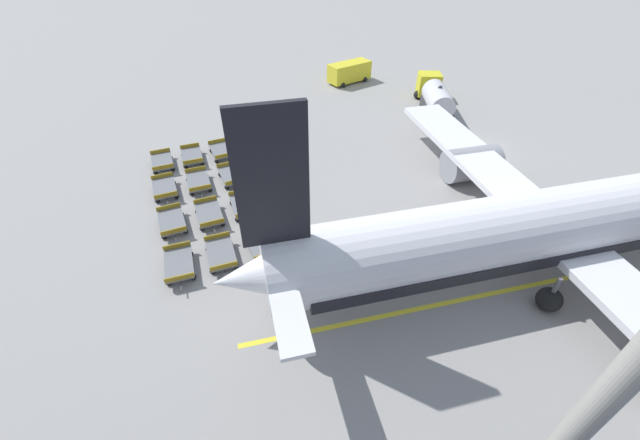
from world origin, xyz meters
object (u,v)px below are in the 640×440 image
object	(u,v)px
baggage_dolly_row_mid_a_col_a	(192,156)
baggage_dolly_row_mid_a_col_c	(209,214)
baggage_dolly_row_mid_b_col_b	(232,175)
service_van	(349,72)
airplane	(577,222)
fuel_tanker_primary	(435,99)
baggage_dolly_row_mid_b_col_a	(221,151)
baggage_dolly_row_near_col_a	(162,162)
baggage_dolly_row_mid_b_col_c	(244,206)
baggage_dolly_row_near_col_b	(165,188)
baggage_dolly_row_mid_a_col_d	(221,254)
baggage_dolly_row_near_col_d	(179,264)
baggage_dolly_row_mid_a_col_b	(198,181)
baggage_dolly_row_mid_b_col_d	(261,244)
baggage_dolly_row_near_col_c	(172,222)

from	to	relation	value
baggage_dolly_row_mid_a_col_a	baggage_dolly_row_mid_a_col_c	world-z (taller)	same
baggage_dolly_row_mid_b_col_b	service_van	bearing A→B (deg)	140.77
airplane	fuel_tanker_primary	bearing A→B (deg)	173.06
baggage_dolly_row_mid_b_col_a	airplane	bearing A→B (deg)	47.25
fuel_tanker_primary	baggage_dolly_row_near_col_a	distance (m)	27.66
service_van	airplane	bearing A→B (deg)	6.03
fuel_tanker_primary	service_van	size ratio (longest dim) A/B	1.56
baggage_dolly_row_mid_a_col_c	baggage_dolly_row_mid_b_col_c	size ratio (longest dim) A/B	1.00
baggage_dolly_row_near_col_b	baggage_dolly_row_mid_a_col_d	distance (m)	9.12
baggage_dolly_row_mid_b_col_b	baggage_dolly_row_mid_a_col_d	bearing A→B (deg)	-7.74
baggage_dolly_row_near_col_d	baggage_dolly_row_near_col_b	bearing A→B (deg)	-171.08
baggage_dolly_row_mid_a_col_c	baggage_dolly_row_mid_b_col_b	distance (m)	5.00
baggage_dolly_row_near_col_d	baggage_dolly_row_mid_b_col_a	xyz separation A→B (m)	(-13.42, 3.08, 0.00)
baggage_dolly_row_near_col_b	baggage_dolly_row_mid_a_col_b	size ratio (longest dim) A/B	1.00
baggage_dolly_row_mid_a_col_b	baggage_dolly_row_mid_b_col_d	size ratio (longest dim) A/B	1.00
baggage_dolly_row_mid_b_col_a	fuel_tanker_primary	bearing A→B (deg)	101.00
fuel_tanker_primary	baggage_dolly_row_near_col_c	world-z (taller)	fuel_tanker_primary
airplane	baggage_dolly_row_near_col_b	bearing A→B (deg)	-118.95
baggage_dolly_row_mid_b_col_d	baggage_dolly_row_mid_a_col_c	bearing A→B (deg)	-141.40
baggage_dolly_row_near_col_b	baggage_dolly_row_near_col_a	bearing A→B (deg)	-173.80
baggage_dolly_row_mid_a_col_c	baggage_dolly_row_mid_b_col_a	xyz separation A→B (m)	(-8.86, 1.21, 0.00)
baggage_dolly_row_mid_a_col_b	baggage_dolly_row_mid_a_col_c	size ratio (longest dim) A/B	1.00
baggage_dolly_row_near_col_b	baggage_dolly_row_mid_b_col_a	world-z (taller)	same
fuel_tanker_primary	baggage_dolly_row_mid_b_col_d	distance (m)	26.64
baggage_dolly_row_near_col_b	baggage_dolly_row_mid_b_col_d	xyz separation A→B (m)	(7.94, 6.33, 0.00)
baggage_dolly_row_near_col_c	baggage_dolly_row_mid_a_col_b	distance (m)	4.98
baggage_dolly_row_near_col_d	baggage_dolly_row_mid_a_col_c	world-z (taller)	same
baggage_dolly_row_mid_b_col_b	baggage_dolly_row_near_col_c	bearing A→B (deg)	-41.21
airplane	baggage_dolly_row_mid_a_col_a	distance (m)	28.44
airplane	baggage_dolly_row_mid_a_col_c	size ratio (longest dim) A/B	11.20
baggage_dolly_row_near_col_d	service_van	bearing A→B (deg)	145.76
fuel_tanker_primary	baggage_dolly_row_mid_b_col_a	distance (m)	22.74
baggage_dolly_row_mid_b_col_c	baggage_dolly_row_mid_b_col_d	bearing A→B (deg)	9.06
fuel_tanker_primary	baggage_dolly_row_mid_b_col_c	world-z (taller)	fuel_tanker_primary
baggage_dolly_row_near_col_d	baggage_dolly_row_mid_b_col_b	xyz separation A→B (m)	(-9.21, 3.69, 0.00)
baggage_dolly_row_mid_a_col_b	baggage_dolly_row_mid_b_col_d	bearing A→B (deg)	24.86
airplane	service_van	bearing A→B (deg)	-173.97
fuel_tanker_primary	baggage_dolly_row_near_col_d	world-z (taller)	fuel_tanker_primary
airplane	baggage_dolly_row_mid_b_col_c	size ratio (longest dim) A/B	11.24
baggage_dolly_row_near_col_b	baggage_dolly_row_mid_b_col_a	xyz separation A→B (m)	(-4.82, 4.43, 0.00)
baggage_dolly_row_near_col_b	baggage_dolly_row_mid_a_col_d	xyz separation A→B (m)	(8.27, 3.84, 0.00)
baggage_dolly_row_mid_a_col_b	baggage_dolly_row_mid_b_col_c	size ratio (longest dim) A/B	1.00
baggage_dolly_row_mid_b_col_b	airplane	bearing A→B (deg)	53.78
baggage_dolly_row_mid_b_col_d	baggage_dolly_row_near_col_d	bearing A→B (deg)	-82.39
baggage_dolly_row_mid_a_col_c	baggage_dolly_row_near_col_c	bearing A→B (deg)	-83.89
baggage_dolly_row_mid_b_col_c	baggage_dolly_row_mid_b_col_d	size ratio (longest dim) A/B	0.99
baggage_dolly_row_near_col_c	baggage_dolly_row_mid_b_col_a	world-z (taller)	same
baggage_dolly_row_mid_a_col_c	fuel_tanker_primary	bearing A→B (deg)	119.30
baggage_dolly_row_near_col_a	baggage_dolly_row_near_col_d	distance (m)	12.83
baggage_dolly_row_mid_a_col_b	baggage_dolly_row_mid_b_col_b	size ratio (longest dim) A/B	1.00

